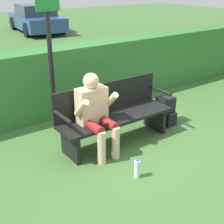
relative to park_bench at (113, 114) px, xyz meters
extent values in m
plane|color=#426B33|center=(0.00, -0.07, -0.45)|extent=(40.00, 40.00, 0.00)
cube|color=#337033|center=(0.00, 1.50, 0.15)|extent=(12.00, 0.53, 1.20)
cube|color=black|center=(0.00, -0.07, -0.03)|extent=(1.80, 0.52, 0.05)
cube|color=black|center=(0.00, 0.17, 0.22)|extent=(1.80, 0.04, 0.46)
cube|color=black|center=(-0.78, -0.07, -0.25)|extent=(0.06, 0.46, 0.39)
cube|color=black|center=(0.78, -0.07, -0.25)|extent=(0.06, 0.46, 0.39)
cylinder|color=black|center=(-0.88, -0.07, 0.21)|extent=(0.05, 0.46, 0.05)
cylinder|color=black|center=(0.88, -0.07, 0.21)|extent=(0.05, 0.46, 0.05)
cube|color=beige|center=(-0.39, -0.02, 0.24)|extent=(0.42, 0.22, 0.50)
sphere|color=beige|center=(-0.39, -0.02, 0.59)|extent=(0.22, 0.22, 0.22)
cylinder|color=maroon|center=(-0.51, -0.23, 0.02)|extent=(0.13, 0.41, 0.13)
cylinder|color=maroon|center=(-0.27, -0.23, 0.02)|extent=(0.13, 0.41, 0.13)
cylinder|color=beige|center=(-0.51, -0.44, -0.21)|extent=(0.11, 0.11, 0.47)
cylinder|color=beige|center=(-0.27, -0.44, -0.21)|extent=(0.11, 0.11, 0.47)
cylinder|color=beige|center=(-0.62, -0.15, 0.30)|extent=(0.09, 0.31, 0.31)
cylinder|color=beige|center=(-0.16, -0.15, 0.30)|extent=(0.09, 0.31, 0.31)
cube|color=black|center=(1.09, 0.00, -0.21)|extent=(0.27, 0.23, 0.48)
cube|color=black|center=(1.09, -0.15, -0.33)|extent=(0.20, 0.08, 0.21)
cylinder|color=white|center=(-0.33, -0.96, -0.33)|extent=(0.08, 0.08, 0.24)
cylinder|color=#2D66B2|center=(-0.33, -0.96, -0.20)|extent=(0.04, 0.04, 0.02)
cylinder|color=black|center=(-0.55, 0.87, 0.66)|extent=(0.07, 0.07, 2.22)
cube|color=#196626|center=(-0.55, 0.82, 1.58)|extent=(0.36, 0.02, 0.28)
cube|color=#2D4784|center=(3.18, 10.46, 0.01)|extent=(2.02, 3.95, 0.57)
cube|color=#333D4C|center=(3.18, 10.46, 0.53)|extent=(1.62, 1.97, 0.47)
cylinder|color=black|center=(2.53, 11.72, -0.15)|extent=(0.24, 0.61, 0.60)
cylinder|color=black|center=(4.08, 11.55, -0.15)|extent=(0.24, 0.61, 0.60)
cylinder|color=black|center=(2.29, 9.37, -0.15)|extent=(0.24, 0.61, 0.60)
cylinder|color=black|center=(3.83, 9.21, -0.15)|extent=(0.24, 0.61, 0.60)
camera|label=1|loc=(-2.49, -3.47, 1.89)|focal=50.00mm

